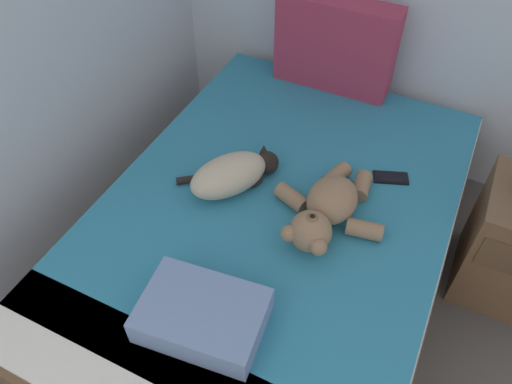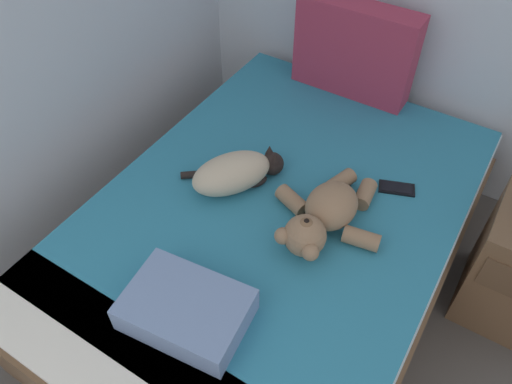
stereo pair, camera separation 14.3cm
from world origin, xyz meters
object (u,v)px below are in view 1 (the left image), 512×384
object	(u,v)px
patterned_cushion	(335,45)
throw_pillow	(203,315)
teddy_bear	(326,209)
cat	(233,174)
bed	(274,242)
cell_phone	(391,178)

from	to	relation	value
patterned_cushion	throw_pillow	xyz separation A→B (m)	(0.10, -1.49, -0.17)
teddy_bear	cat	bearing A→B (deg)	177.62
bed	teddy_bear	size ratio (longest dim) A/B	3.79
teddy_bear	throw_pillow	xyz separation A→B (m)	(-0.21, -0.59, -0.02)
patterned_cushion	teddy_bear	world-z (taller)	patterned_cushion
cat	teddy_bear	world-z (taller)	teddy_bear
patterned_cushion	throw_pillow	world-z (taller)	patterned_cushion
bed	patterned_cushion	xyz separation A→B (m)	(-0.09, 0.90, 0.48)
bed	throw_pillow	size ratio (longest dim) A/B	4.99
bed	throw_pillow	bearing A→B (deg)	-89.69
bed	patterned_cushion	bearing A→B (deg)	95.84
cell_phone	throw_pillow	size ratio (longest dim) A/B	0.41
teddy_bear	throw_pillow	world-z (taller)	teddy_bear
cell_phone	bed	bearing A→B (deg)	-137.42
cat	bed	bearing A→B (deg)	-4.65
teddy_bear	throw_pillow	distance (m)	0.63
bed	patterned_cushion	world-z (taller)	patterned_cushion
bed	cat	distance (m)	0.38
cell_phone	teddy_bear	bearing A→B (deg)	-116.06
patterned_cushion	cat	size ratio (longest dim) A/B	1.46
cat	cell_phone	size ratio (longest dim) A/B	2.48
bed	cat	size ratio (longest dim) A/B	4.92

